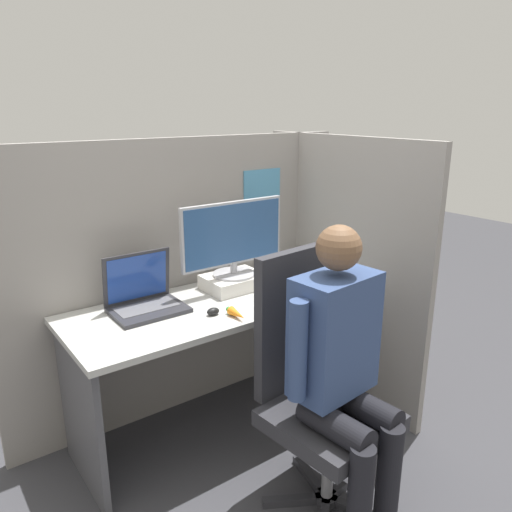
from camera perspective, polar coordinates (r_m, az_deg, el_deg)
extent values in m
plane|color=#3D3D42|center=(2.65, -0.01, -21.77)|extent=(12.00, 12.00, 0.00)
cube|color=gray|center=(2.76, -7.84, -2.43)|extent=(2.02, 0.04, 1.50)
cube|color=#4C8EB7|center=(2.90, 0.70, 6.44)|extent=(0.26, 0.01, 0.35)
cube|color=gray|center=(2.92, 9.63, -1.42)|extent=(0.04, 1.23, 1.50)
cube|color=#B7B7B2|center=(2.51, -4.15, -5.44)|extent=(1.52, 0.61, 0.03)
cube|color=#4C4C51|center=(2.42, -19.34, -16.99)|extent=(0.03, 0.52, 0.69)
cube|color=#4C4C51|center=(3.07, 7.65, -8.57)|extent=(0.03, 0.52, 0.69)
cube|color=white|center=(2.66, -2.53, -2.94)|extent=(0.31, 0.23, 0.07)
cylinder|color=#B2B2B7|center=(2.64, -2.55, -2.07)|extent=(0.22, 0.22, 0.01)
cylinder|color=#B2B2B7|center=(2.63, -2.56, -1.29)|extent=(0.04, 0.04, 0.06)
cube|color=#B2B2B7|center=(2.58, -2.67, 2.64)|extent=(0.60, 0.02, 0.33)
cube|color=#2D5184|center=(2.57, -2.50, 2.58)|extent=(0.58, 0.00, 0.31)
cube|color=#2D2D33|center=(2.41, -12.16, -6.08)|extent=(0.34, 0.25, 0.02)
cube|color=#5B5B60|center=(2.42, -12.37, -5.69)|extent=(0.29, 0.14, 0.00)
cube|color=#2D2D33|center=(2.46, -13.43, -2.34)|extent=(0.34, 0.04, 0.25)
cube|color=#1E3D93|center=(2.46, -13.39, -2.37)|extent=(0.30, 0.03, 0.22)
ellipsoid|color=black|center=(2.34, -4.93, -6.33)|extent=(0.06, 0.04, 0.04)
cube|color=#2D2D33|center=(2.97, 5.77, -1.04)|extent=(0.04, 0.15, 0.05)
cone|color=orange|center=(2.29, -2.13, -6.68)|extent=(0.04, 0.11, 0.04)
cylinder|color=green|center=(2.34, -3.06, -6.15)|extent=(0.02, 0.02, 0.02)
cylinder|color=#2D2D33|center=(2.43, 8.04, -25.71)|extent=(0.10, 0.10, 0.04)
cube|color=#2D2D33|center=(2.51, 10.32, -24.12)|extent=(0.28, 0.06, 0.04)
cube|color=#2D2D33|center=(2.52, 6.23, -23.81)|extent=(0.10, 0.28, 0.04)
cube|color=#2D2D33|center=(2.40, 4.43, -26.09)|extent=(0.26, 0.17, 0.04)
cube|color=#2D2D33|center=(2.39, 11.50, -26.63)|extent=(0.14, 0.27, 0.04)
cylinder|color=gray|center=(2.30, 8.24, -22.27)|extent=(0.05, 0.05, 0.34)
cube|color=#2D2D33|center=(2.18, 8.48, -18.10)|extent=(0.50, 0.50, 0.07)
cube|color=#2D2D33|center=(2.19, 4.52, -7.25)|extent=(0.44, 0.09, 0.64)
cylinder|color=black|center=(2.00, 9.03, -18.56)|extent=(0.14, 0.32, 0.11)
cylinder|color=black|center=(2.07, 11.73, -26.19)|extent=(0.09, 0.09, 0.50)
cylinder|color=black|center=(2.12, 12.26, -16.49)|extent=(0.14, 0.32, 0.11)
cylinder|color=black|center=(2.19, 14.83, -23.73)|extent=(0.09, 0.09, 0.50)
cube|color=#334775|center=(1.99, 8.96, -8.84)|extent=(0.36, 0.23, 0.49)
sphere|color=brown|center=(1.86, 9.45, 0.93)|extent=(0.17, 0.17, 0.17)
cylinder|color=#334775|center=(1.85, 4.82, -10.76)|extent=(0.07, 0.07, 0.39)
cylinder|color=#334775|center=(2.14, 12.51, -7.15)|extent=(0.07, 0.07, 0.39)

